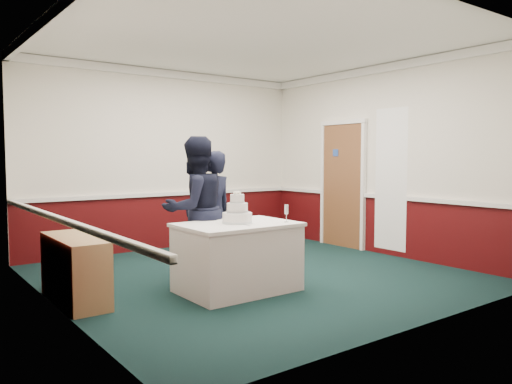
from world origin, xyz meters
TOP-DOWN VIEW (x-y plane):
  - ground at (0.00, 0.00)m, footprint 5.00×5.00m
  - room_shell at (0.08, 0.61)m, footprint 5.00×5.00m
  - sideboard at (-2.28, 0.16)m, footprint 0.41×1.20m
  - cake_table at (-0.64, -0.51)m, footprint 1.32×0.92m
  - wedding_cake at (-0.64, -0.51)m, footprint 0.35×0.35m
  - cake_knife at (-0.67, -0.71)m, footprint 0.03×0.22m
  - champagne_flute at (-0.14, -0.79)m, footprint 0.05×0.05m
  - person_man at (-0.81, 0.16)m, footprint 0.93×0.75m
  - person_woman at (-0.46, 0.31)m, footprint 0.65×0.48m

SIDE VIEW (x-z plane):
  - ground at x=0.00m, z-range 0.00..0.00m
  - sideboard at x=-2.28m, z-range 0.00..0.70m
  - cake_table at x=-0.64m, z-range 0.01..0.80m
  - cake_knife at x=-0.67m, z-range 0.79..0.79m
  - person_woman at x=-0.46m, z-range 0.00..1.62m
  - person_man at x=-0.81m, z-range 0.00..1.80m
  - wedding_cake at x=-0.64m, z-range 0.72..1.08m
  - champagne_flute at x=-0.14m, z-range 0.83..1.03m
  - room_shell at x=0.08m, z-range 0.47..3.47m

